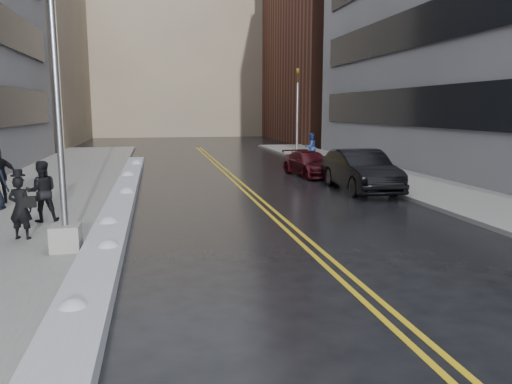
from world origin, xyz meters
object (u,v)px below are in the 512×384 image
fire_hydrant (397,175)px  pedestrian_b (42,191)px  lamppost (60,147)px  traffic_signal (297,109)px  car_black (360,171)px  pedestrian_east (311,147)px  car_maroon (310,164)px  pedestrian_fedora (20,208)px

fire_hydrant → pedestrian_b: bearing=-160.9°
lamppost → traffic_signal: lamppost is taller
traffic_signal → car_black: 14.76m
pedestrian_east → car_maroon: bearing=49.9°
pedestrian_fedora → car_maroon: bearing=-120.2°
traffic_signal → pedestrian_east: (-0.17, -3.77, -2.38)m
pedestrian_b → pedestrian_east: 19.65m
pedestrian_fedora → pedestrian_east: (12.90, 16.92, 0.08)m
pedestrian_fedora → pedestrian_b: 2.02m
pedestrian_fedora → car_maroon: size_ratio=0.37×
traffic_signal → car_black: (-1.38, -14.47, -2.54)m
pedestrian_b → lamppost: bearing=96.9°
lamppost → pedestrian_fedora: 2.41m
car_maroon → car_black: bearing=-89.5°
car_maroon → pedestrian_east: bearing=65.7°
fire_hydrant → pedestrian_east: (-0.67, 10.23, 0.48)m
traffic_signal → pedestrian_fedora: size_ratio=3.75×
fire_hydrant → car_maroon: car_maroon is taller
fire_hydrant → car_maroon: (-2.49, 4.57, 0.07)m
pedestrian_fedora → car_maroon: pedestrian_fedora is taller
car_black → car_maroon: 5.09m
pedestrian_fedora → car_black: size_ratio=0.31×
pedestrian_east → car_maroon: 5.96m
pedestrian_east → fire_hydrant: bearing=71.5°
lamppost → pedestrian_b: size_ratio=4.30×
lamppost → pedestrian_fedora: lamppost is taller
lamppost → pedestrian_b: lamppost is taller
lamppost → car_maroon: size_ratio=1.79×
lamppost → pedestrian_b: 3.83m
traffic_signal → pedestrian_east: 4.46m
pedestrian_b → pedestrian_east: pedestrian_b is taller
lamppost → car_maroon: (9.81, 12.57, -1.91)m
pedestrian_fedora → pedestrian_east: pedestrian_east is taller
fire_hydrant → car_black: size_ratio=0.14×
lamppost → fire_hydrant: lamppost is taller
lamppost → car_black: (10.42, 7.53, -1.67)m
pedestrian_east → car_black: (-1.21, -10.71, -0.17)m
fire_hydrant → traffic_signal: bearing=92.0°
pedestrian_b → car_black: pedestrian_b is taller
pedestrian_fedora → pedestrian_b: size_ratio=0.90×
lamppost → pedestrian_fedora: (-1.27, 1.31, -1.58)m
pedestrian_fedora → traffic_signal: bearing=-107.9°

